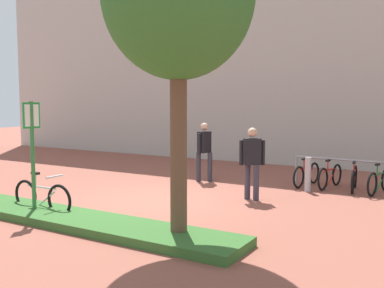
{
  "coord_description": "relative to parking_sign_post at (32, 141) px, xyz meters",
  "views": [
    {
      "loc": [
        6.02,
        -8.24,
        2.3
      ],
      "look_at": [
        0.52,
        1.02,
        1.29
      ],
      "focal_mm": 40.97,
      "sensor_mm": 36.0,
      "label": 1
    }
  ],
  "objects": [
    {
      "name": "building_facade",
      "position": [
        1.21,
        10.27,
        3.47
      ],
      "size": [
        28.0,
        1.2,
        10.0
      ],
      "primitive_type": "cube",
      "color": "#B2ADA3",
      "rests_on": "ground"
    },
    {
      "name": "person_suited_navy",
      "position": [
        1.03,
        5.24,
        -0.54
      ],
      "size": [
        0.44,
        0.61,
        1.72
      ],
      "color": "#2D2D38",
      "rests_on": "ground"
    },
    {
      "name": "planter_strip",
      "position": [
        1.12,
        0.0,
        -1.45
      ],
      "size": [
        7.0,
        1.1,
        0.16
      ],
      "primitive_type": "cube",
      "color": "#336028",
      "rests_on": "ground"
    },
    {
      "name": "person_suited_dark",
      "position": [
        3.21,
        3.66,
        -0.54
      ],
      "size": [
        0.53,
        0.42,
        1.72
      ],
      "color": "#383342",
      "rests_on": "ground"
    },
    {
      "name": "bollard_steel",
      "position": [
        4.08,
        5.3,
        -1.08
      ],
      "size": [
        0.16,
        0.16,
        0.9
      ],
      "primitive_type": "cylinder",
      "color": "#ADADB2",
      "rests_on": "ground"
    },
    {
      "name": "parking_sign_post",
      "position": [
        0.0,
        0.0,
        0.0
      ],
      "size": [
        0.09,
        0.36,
        2.33
      ],
      "color": "#2D7238",
      "rests_on": "ground"
    },
    {
      "name": "bike_at_sign",
      "position": [
        -0.05,
        0.24,
        -1.18
      ],
      "size": [
        1.68,
        0.42,
        0.86
      ],
      "color": "black",
      "rests_on": "ground"
    },
    {
      "name": "ground_plane",
      "position": [
        1.21,
        2.36,
        -1.53
      ],
      "size": [
        60.0,
        60.0,
        0.0
      ],
      "primitive_type": "plane",
      "color": "brown"
    },
    {
      "name": "bike_rack_cluster",
      "position": [
        5.09,
        6.02,
        -1.18
      ],
      "size": [
        3.2,
        1.71,
        0.83
      ],
      "color": "#99999E",
      "rests_on": "ground"
    }
  ]
}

